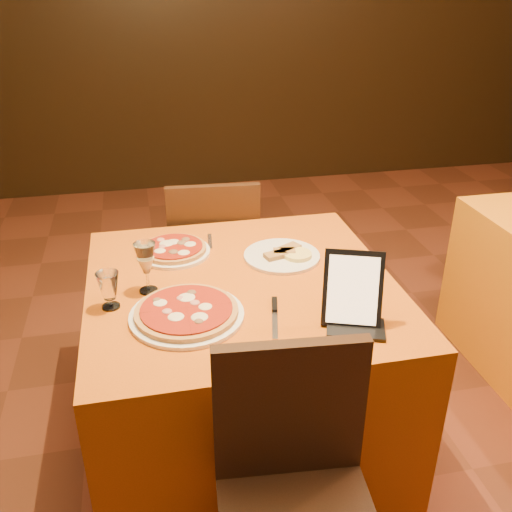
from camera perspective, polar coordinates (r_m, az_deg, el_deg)
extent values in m
cube|color=#5E2D19|center=(2.40, 12.64, -21.53)|extent=(6.00, 7.00, 0.01)
cube|color=black|center=(4.98, -3.03, 22.69)|extent=(6.00, 0.01, 2.80)
cube|color=#C3570C|center=(2.27, -1.36, -10.86)|extent=(1.10, 1.10, 0.75)
cylinder|color=white|center=(1.87, -6.94, -5.91)|extent=(0.37, 0.37, 0.01)
cylinder|color=#AD4C23|center=(1.87, -6.96, -5.50)|extent=(0.34, 0.34, 0.02)
cylinder|color=white|center=(2.28, -8.23, 0.38)|extent=(0.29, 0.29, 0.01)
cylinder|color=#AD4C23|center=(2.28, -8.25, 0.74)|extent=(0.26, 0.26, 0.02)
cylinder|color=white|center=(2.23, 2.59, 0.00)|extent=(0.30, 0.30, 0.01)
cylinder|color=olive|center=(2.23, 2.60, 0.39)|extent=(0.18, 0.18, 0.02)
cube|color=black|center=(1.81, 9.65, -3.25)|extent=(0.21, 0.16, 0.23)
cube|color=silver|center=(1.85, 1.89, -6.43)|extent=(0.07, 0.21, 0.01)
cube|color=#B7B6BE|center=(1.87, -10.96, -6.42)|extent=(0.03, 0.16, 0.01)
cube|color=silver|center=(2.37, -4.63, 1.45)|extent=(0.03, 0.14, 0.01)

